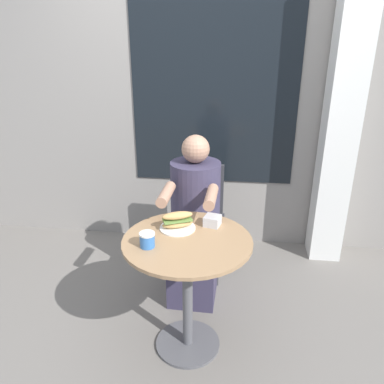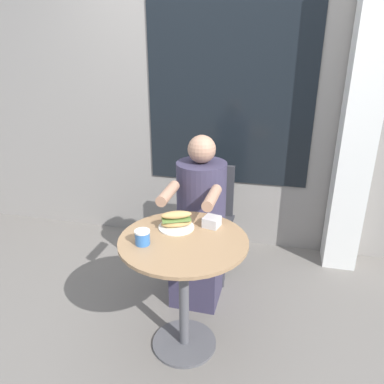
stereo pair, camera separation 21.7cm
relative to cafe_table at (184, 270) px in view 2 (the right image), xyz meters
The scene contains 9 objects.
ground_plane 0.55m from the cafe_table, ahead, with size 8.00×8.00×0.00m, color slate.
storefront_wall 1.65m from the cafe_table, 89.98° to the left, with size 8.00×0.09×2.80m.
lattice_pillar 1.73m from the cafe_table, 49.73° to the left, with size 0.25×0.25×2.40m.
cafe_table is the anchor object (origin of this frame).
diner_chair 0.90m from the cafe_table, 91.47° to the left, with size 0.39×0.39×0.87m.
seated_diner 0.55m from the cafe_table, 92.66° to the left, with size 0.35×0.62×1.19m.
sandwich_on_plate 0.28m from the cafe_table, 121.50° to the left, with size 0.21×0.21×0.10m.
drink_cup 0.33m from the cafe_table, 152.61° to the right, with size 0.08×0.08×0.08m.
napkin_box 0.32m from the cafe_table, 56.54° to the left, with size 0.11×0.11×0.06m.
Camera 2 is at (0.47, -1.75, 1.77)m, focal length 35.00 mm.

